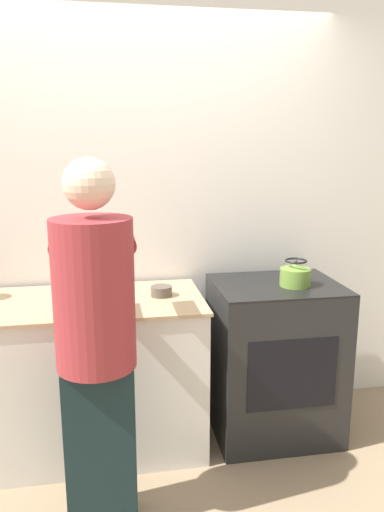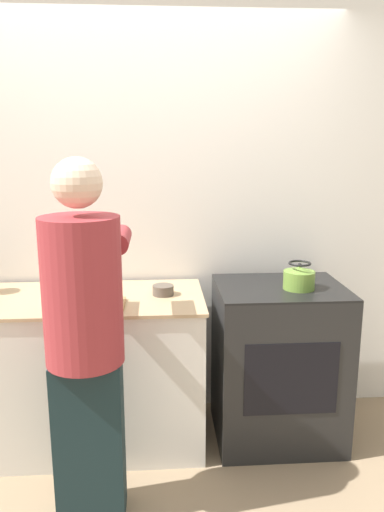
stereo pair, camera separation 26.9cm
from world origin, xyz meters
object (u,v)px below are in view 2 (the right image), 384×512
kettle (299,278)px  bowl_prep (163,290)px  cutting_board (90,304)px  oven (278,363)px  knife (95,303)px  person (85,333)px

kettle → bowl_prep: 0.77m
kettle → cutting_board: bearing=-176.3°
oven → cutting_board: oven is taller
cutting_board → oven: bearing=7.1°
oven → knife: size_ratio=4.47×
knife → kettle: kettle is taller
bowl_prep → cutting_board: bearing=-156.1°
oven → bowl_prep: 0.81m
oven → person: person is taller
person → cutting_board: size_ratio=4.61×
cutting_board → kettle: kettle is taller
cutting_board → knife: (0.03, -0.01, 0.01)m
person → cutting_board: person is taller
oven → kettle: size_ratio=5.37×
cutting_board → kettle: size_ratio=2.08×
knife → oven: bearing=-6.9°
oven → knife: bearing=-172.1°
cutting_board → bowl_prep: 0.43m
knife → person: bearing=-103.9°
knife → bowl_prep: (0.36, 0.18, 0.01)m
oven → bowl_prep: bowl_prep is taller
cutting_board → knife: size_ratio=1.73×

